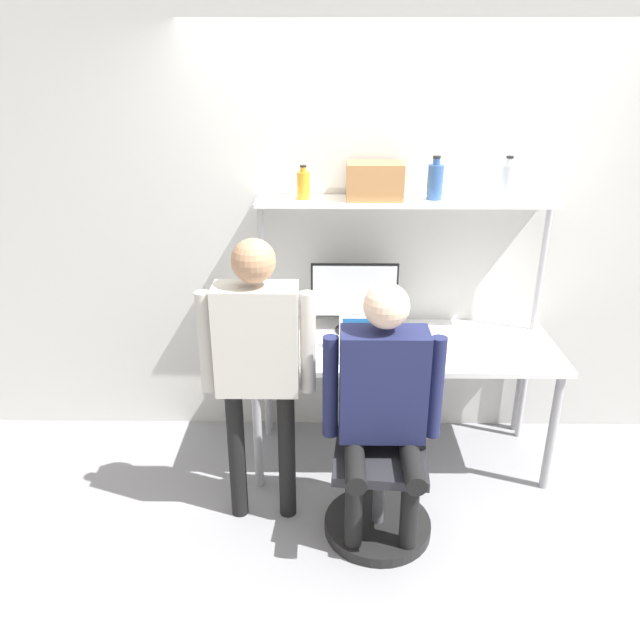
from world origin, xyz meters
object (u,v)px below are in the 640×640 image
(laptop, at_px, (367,345))
(bottle_blue, at_px, (435,181))
(cell_phone, at_px, (417,359))
(office_chair, at_px, (379,480))
(storage_box, at_px, (375,181))
(bottle_clear, at_px, (507,181))
(person_standing, at_px, (257,352))
(monitor, at_px, (354,295))
(person_seated, at_px, (383,396))
(bottle_amber, at_px, (303,185))

(laptop, bearing_deg, bottle_blue, 43.59)
(cell_phone, distance_m, office_chair, 0.68)
(bottle_blue, height_order, storage_box, bottle_blue)
(laptop, bearing_deg, cell_phone, -16.47)
(laptop, height_order, storage_box, storage_box)
(bottle_clear, bearing_deg, person_standing, -150.19)
(bottle_clear, relative_size, storage_box, 0.77)
(storage_box, bearing_deg, person_standing, -128.09)
(monitor, distance_m, laptop, 0.37)
(person_standing, distance_m, bottle_blue, 1.39)
(person_seated, bearing_deg, bottle_clear, 51.03)
(person_seated, height_order, bottle_blue, bottle_blue)
(person_seated, bearing_deg, bottle_amber, 114.33)
(cell_phone, height_order, bottle_blue, bottle_blue)
(person_standing, relative_size, bottle_blue, 6.46)
(cell_phone, height_order, bottle_amber, bottle_amber)
(monitor, bearing_deg, cell_phone, -50.15)
(person_seated, distance_m, bottle_amber, 1.29)
(laptop, xyz_separation_m, person_standing, (-0.57, -0.41, 0.15))
(person_seated, height_order, person_standing, person_standing)
(person_seated, bearing_deg, laptop, 94.75)
(monitor, height_order, cell_phone, monitor)
(cell_phone, distance_m, bottle_amber, 1.16)
(laptop, relative_size, bottle_blue, 1.31)
(monitor, distance_m, bottle_amber, 0.71)
(bottle_blue, bearing_deg, person_standing, -140.75)
(laptop, relative_size, office_chair, 0.34)
(laptop, bearing_deg, bottle_clear, 24.67)
(monitor, height_order, bottle_blue, bottle_blue)
(cell_phone, bearing_deg, person_standing, -158.22)
(laptop, bearing_deg, bottle_amber, 135.52)
(person_standing, height_order, bottle_amber, bottle_amber)
(person_seated, xyz_separation_m, person_standing, (-0.61, 0.13, 0.17))
(person_standing, bearing_deg, bottle_clear, 29.81)
(monitor, bearing_deg, bottle_blue, 4.89)
(person_standing, relative_size, bottle_amber, 8.23)
(storage_box, bearing_deg, bottle_blue, 0.00)
(monitor, bearing_deg, storage_box, 20.57)
(person_seated, relative_size, bottle_blue, 5.72)
(cell_phone, relative_size, bottle_amber, 0.80)
(bottle_amber, xyz_separation_m, bottle_blue, (0.74, 0.00, 0.02))
(monitor, bearing_deg, bottle_amber, 172.83)
(bottle_clear, bearing_deg, laptop, -155.33)
(office_chair, bearing_deg, person_standing, 172.02)
(cell_phone, xyz_separation_m, person_seated, (-0.22, -0.47, 0.04))
(person_standing, bearing_deg, bottle_amber, 75.13)
(office_chair, height_order, person_standing, person_standing)
(monitor, distance_m, office_chair, 1.09)
(office_chair, relative_size, bottle_clear, 3.89)
(bottle_clear, xyz_separation_m, bottle_blue, (-0.40, 0.00, -0.00))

